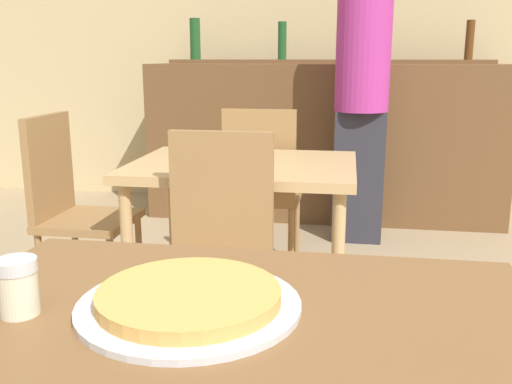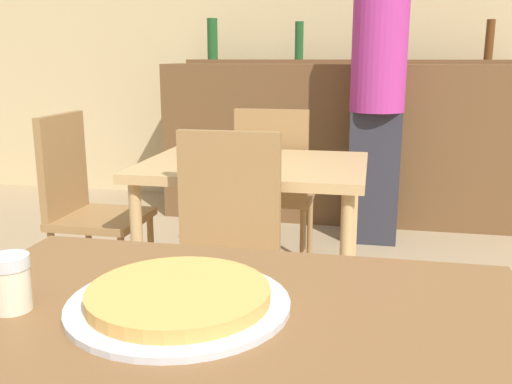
# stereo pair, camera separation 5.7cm
# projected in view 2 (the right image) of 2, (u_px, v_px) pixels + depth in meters

# --- Properties ---
(wall_back) EXTENTS (8.00, 0.05, 2.80)m
(wall_back) POSITION_uv_depth(u_px,v_px,m) (347.00, 30.00, 4.55)
(wall_back) COLOR #D1B784
(wall_back) RESTS_ON ground_plane
(dining_table_near) EXTENTS (1.05, 0.82, 0.77)m
(dining_table_near) POSITION_uv_depth(u_px,v_px,m) (213.00, 383.00, 0.92)
(dining_table_near) COLOR brown
(dining_table_near) RESTS_ON ground_plane
(dining_table_far) EXTENTS (0.97, 0.75, 0.75)m
(dining_table_far) POSITION_uv_depth(u_px,v_px,m) (254.00, 183.00, 2.51)
(dining_table_far) COLOR tan
(dining_table_far) RESTS_ON ground_plane
(bar_counter) EXTENTS (2.60, 0.56, 1.14)m
(bar_counter) POSITION_uv_depth(u_px,v_px,m) (340.00, 142.00, 4.26)
(bar_counter) COLOR brown
(bar_counter) RESTS_ON ground_plane
(bar_back_shelf) EXTENTS (2.39, 0.24, 0.34)m
(bar_back_shelf) POSITION_uv_depth(u_px,v_px,m) (340.00, 56.00, 4.26)
(bar_back_shelf) COLOR brown
(bar_back_shelf) RESTS_ON bar_counter
(chair_far_side_front) EXTENTS (0.40, 0.40, 0.94)m
(chair_far_side_front) POSITION_uv_depth(u_px,v_px,m) (223.00, 247.00, 2.03)
(chair_far_side_front) COLOR olive
(chair_far_side_front) RESTS_ON ground_plane
(chair_far_side_back) EXTENTS (0.40, 0.40, 0.94)m
(chair_far_side_back) POSITION_uv_depth(u_px,v_px,m) (274.00, 183.00, 3.05)
(chair_far_side_back) COLOR olive
(chair_far_side_back) RESTS_ON ground_plane
(chair_far_side_left) EXTENTS (0.40, 0.40, 0.94)m
(chair_far_side_left) POSITION_uv_depth(u_px,v_px,m) (84.00, 200.00, 2.70)
(chair_far_side_left) COLOR olive
(chair_far_side_left) RESTS_ON ground_plane
(pizza_tray) EXTENTS (0.39, 0.39, 0.04)m
(pizza_tray) POSITION_uv_depth(u_px,v_px,m) (179.00, 298.00, 0.99)
(pizza_tray) COLOR silver
(pizza_tray) RESTS_ON dining_table_near
(cheese_shaker) EXTENTS (0.07, 0.07, 0.10)m
(cheese_shaker) POSITION_uv_depth(u_px,v_px,m) (10.00, 282.00, 0.97)
(cheese_shaker) COLOR beige
(cheese_shaker) RESTS_ON dining_table_near
(person_standing) EXTENTS (0.34, 0.34, 1.79)m
(person_standing) POSITION_uv_depth(u_px,v_px,m) (378.00, 92.00, 3.57)
(person_standing) COLOR #2D2D38
(person_standing) RESTS_ON ground_plane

